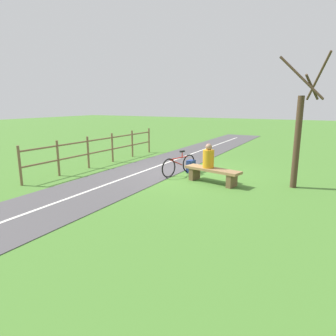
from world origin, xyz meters
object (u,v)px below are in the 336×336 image
at_px(bicycle, 179,165).
at_px(tree_mid_field, 299,132).
at_px(bench, 212,173).
at_px(backpack, 191,166).
at_px(person_seated, 208,158).

height_order(bicycle, tree_mid_field, tree_mid_field).
relative_size(bicycle, tree_mid_field, 0.44).
height_order(bench, tree_mid_field, tree_mid_field).
bearing_deg(backpack, tree_mid_field, 173.23).
bearing_deg(bench, backpack, -28.18).
distance_m(bicycle, tree_mid_field, 3.97).
bearing_deg(person_seated, tree_mid_field, -153.13).
bearing_deg(bicycle, bench, 85.90).
height_order(person_seated, tree_mid_field, tree_mid_field).
bearing_deg(tree_mid_field, person_seated, 13.41).
bearing_deg(tree_mid_field, bicycle, 2.12).
distance_m(bench, backpack, 1.59).
height_order(bicycle, backpack, bicycle).
relative_size(person_seated, tree_mid_field, 0.20).
bearing_deg(person_seated, bicycle, -6.85).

